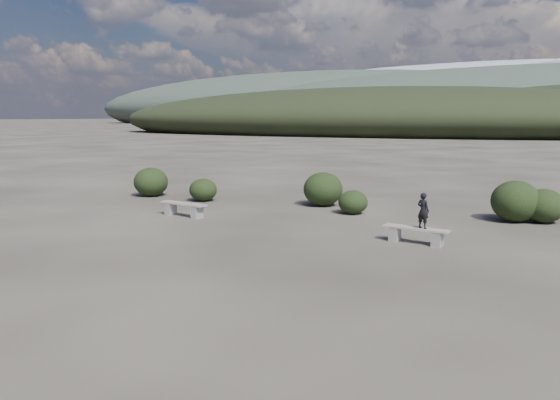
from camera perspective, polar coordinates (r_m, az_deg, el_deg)
The scene contains 11 objects.
ground at distance 11.76m, azimuth -7.77°, elevation -7.63°, with size 1200.00×1200.00×0.00m, color #292520.
bench_left at distance 18.39m, azimuth -10.05°, elevation -0.85°, with size 1.87×0.64×0.46m.
bench_right at distance 14.70m, azimuth 14.00°, elevation -3.45°, with size 1.75×0.57×0.43m.
seated_person at distance 14.53m, azimuth 14.73°, elevation -1.07°, with size 0.34×0.22×0.93m, color black.
shrub_a at distance 21.61m, azimuth -8.04°, elevation 1.05°, with size 1.09×1.09×0.89m, color black.
shrub_b at distance 20.30m, azimuth 4.52°, elevation 1.14°, with size 1.46×1.46×1.25m, color black.
shrub_c at distance 18.74m, azimuth 7.63°, elevation -0.23°, with size 1.01×1.01×0.81m, color black.
shrub_d at distance 18.72m, azimuth 23.38°, elevation -0.11°, with size 1.49×1.49×1.31m, color black.
shrub_e at distance 18.91m, azimuth 25.83°, elevation -0.55°, with size 1.28×1.28×1.07m, color black.
shrub_f at distance 23.35m, azimuth -13.33°, elevation 1.85°, with size 1.42×1.42×1.20m, color black.
mountain_ridges at distance 348.72m, azimuth 24.50°, elevation 9.18°, with size 500.00×400.00×56.00m.
Camera 1 is at (6.39, -9.30, 3.29)m, focal length 35.00 mm.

